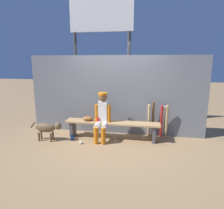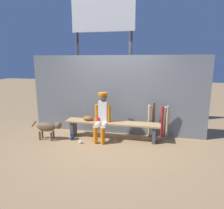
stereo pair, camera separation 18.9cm
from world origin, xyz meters
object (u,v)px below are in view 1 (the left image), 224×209
at_px(dugout_bench, 112,126).
at_px(cup_on_ground, 72,137).
at_px(bat_wood_dark, 153,119).
at_px(scoreboard, 103,31).
at_px(baseball_glove, 88,118).
at_px(bat_aluminum_silver, 163,122).
at_px(player_seated, 102,115).
at_px(cup_on_bench, 98,120).
at_px(bat_wood_tan, 167,122).
at_px(dog, 48,128).
at_px(bat_aluminum_red, 161,121).
at_px(baseball, 81,142).
at_px(bat_wood_natural, 149,121).

xyz_separation_m(dugout_bench, cup_on_ground, (-0.99, -0.24, -0.30)).
height_order(bat_wood_dark, scoreboard, scoreboard).
bearing_deg(scoreboard, baseball_glove, -97.06).
xyz_separation_m(bat_aluminum_silver, cup_on_ground, (-2.26, -0.58, -0.37)).
height_order(player_seated, cup_on_bench, player_seated).
bearing_deg(bat_wood_tan, player_seated, -165.25).
xyz_separation_m(dugout_bench, player_seated, (-0.23, -0.11, 0.30)).
relative_size(bat_wood_dark, bat_aluminum_silver, 1.10).
bearing_deg(baseball_glove, dugout_bench, 0.00).
distance_m(scoreboard, dog, 3.15).
relative_size(bat_aluminum_red, baseball, 11.88).
bearing_deg(player_seated, bat_aluminum_red, 16.31).
distance_m(dugout_bench, baseball, 0.89).
bearing_deg(bat_aluminum_silver, bat_wood_tan, -20.65).
bearing_deg(bat_wood_dark, bat_wood_tan, -4.62).
distance_m(dugout_bench, player_seated, 0.39).
relative_size(baseball, scoreboard, 0.02).
bearing_deg(dugout_bench, dog, -165.27).
height_order(dugout_bench, baseball, dugout_bench).
height_order(bat_wood_tan, cup_on_bench, bat_wood_tan).
height_order(baseball, cup_on_bench, cup_on_bench).
xyz_separation_m(player_seated, bat_aluminum_red, (1.47, 0.43, -0.21)).
height_order(bat_aluminum_red, bat_wood_tan, bat_wood_tan).
bearing_deg(cup_on_ground, dugout_bench, 13.58).
height_order(bat_wood_dark, baseball, bat_wood_dark).
height_order(cup_on_bench, dog, cup_on_bench).
bearing_deg(cup_on_ground, bat_wood_natural, 15.73).
height_order(bat_aluminum_silver, cup_on_bench, bat_aluminum_silver).
distance_m(bat_aluminum_silver, scoreboard, 3.09).
bearing_deg(bat_aluminum_red, bat_wood_natural, -175.85).
relative_size(bat_wood_dark, cup_on_ground, 8.56).
bearing_deg(scoreboard, dugout_bench, -68.21).
relative_size(cup_on_ground, dog, 0.13).
distance_m(baseball_glove, baseball, 0.67).
bearing_deg(bat_wood_natural, bat_wood_tan, 1.83).
distance_m(bat_wood_natural, bat_aluminum_red, 0.32).
relative_size(bat_aluminum_red, cup_on_bench, 7.99).
bearing_deg(bat_wood_tan, bat_aluminum_silver, 159.35).
height_order(player_seated, cup_on_ground, player_seated).
distance_m(baseball, cup_on_bench, 0.71).
bearing_deg(bat_wood_tan, bat_aluminum_red, 176.18).
xyz_separation_m(player_seated, bat_wood_tan, (1.60, 0.42, -0.21)).
distance_m(baseball, dog, 0.93).
xyz_separation_m(bat_wood_dark, bat_wood_tan, (0.34, -0.03, -0.03)).
xyz_separation_m(bat_wood_natural, bat_aluminum_red, (0.32, 0.02, -0.01)).
distance_m(bat_wood_dark, cup_on_ground, 2.13).
relative_size(bat_aluminum_red, bat_aluminum_silver, 1.02).
bearing_deg(dog, bat_wood_dark, 16.20).
height_order(baseball_glove, scoreboard, scoreboard).
height_order(dugout_bench, baseball_glove, baseball_glove).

